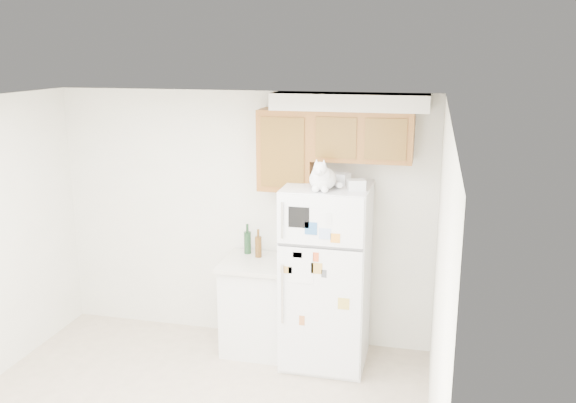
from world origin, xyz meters
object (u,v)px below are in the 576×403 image
(refrigerator, at_px, (326,276))
(storage_box_back, at_px, (339,179))
(cat, at_px, (322,178))
(storage_box_front, at_px, (356,185))
(base_counter, at_px, (257,305))
(bottle_amber, at_px, (258,243))
(bottle_green, at_px, (247,239))

(refrigerator, distance_m, storage_box_back, 0.91)
(storage_box_back, bearing_deg, refrigerator, -112.04)
(cat, xyz_separation_m, storage_box_front, (0.28, 0.08, -0.06))
(cat, bearing_deg, refrigerator, 84.89)
(base_counter, bearing_deg, refrigerator, -6.09)
(storage_box_back, xyz_separation_m, bottle_amber, (-0.78, 0.07, -0.69))
(storage_box_back, distance_m, bottle_amber, 1.05)
(storage_box_back, bearing_deg, bottle_green, -171.90)
(refrigerator, height_order, bottle_green, refrigerator)
(cat, relative_size, storage_box_back, 2.31)
(refrigerator, relative_size, bottle_amber, 6.10)
(bottle_green, bearing_deg, cat, -27.96)
(refrigerator, relative_size, cat, 4.09)
(refrigerator, height_order, base_counter, refrigerator)
(base_counter, height_order, bottle_green, bottle_green)
(storage_box_back, xyz_separation_m, storage_box_front, (0.18, -0.20, -0.01))
(refrigerator, distance_m, storage_box_front, 0.94)
(storage_box_front, height_order, bottle_green, storage_box_front)
(cat, height_order, bottle_amber, cat)
(storage_box_back, height_order, bottle_green, storage_box_back)
(storage_box_front, bearing_deg, bottle_amber, 147.51)
(cat, height_order, bottle_green, cat)
(cat, bearing_deg, bottle_green, 152.04)
(bottle_green, bearing_deg, bottle_amber, -30.93)
(storage_box_front, bearing_deg, refrigerator, 142.69)
(refrigerator, relative_size, storage_box_front, 11.33)
(refrigerator, bearing_deg, bottle_green, 163.21)
(bottle_green, height_order, bottle_amber, bottle_green)
(storage_box_back, distance_m, bottle_green, 1.15)
(storage_box_back, bearing_deg, base_counter, -160.54)
(refrigerator, bearing_deg, cat, -95.11)
(base_counter, bearing_deg, cat, -20.79)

